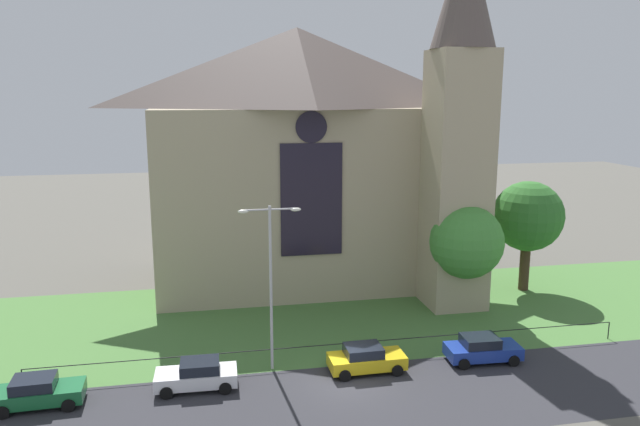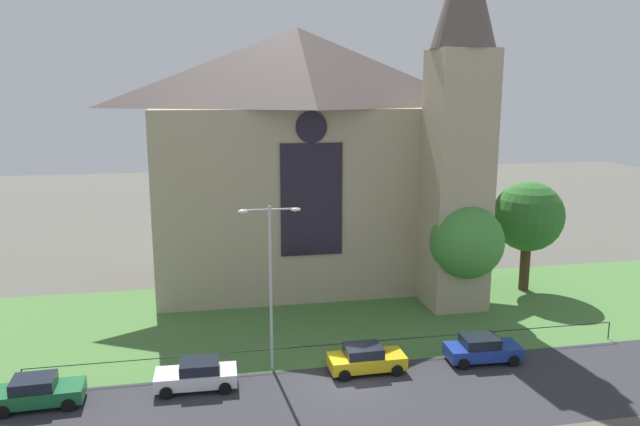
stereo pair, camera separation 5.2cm
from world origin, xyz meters
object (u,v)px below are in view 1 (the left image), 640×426
object	(u,v)px
parked_car_yellow	(366,359)
parked_car_blue	(482,349)
tree_right_near	(467,242)
tree_right_far	(528,217)
parked_car_green	(38,392)
streetlamp_near	(271,269)
church_building	(309,155)
parked_car_white	(197,375)

from	to	relation	value
parked_car_yellow	parked_car_blue	world-z (taller)	same
tree_right_near	tree_right_far	bearing A→B (deg)	28.85
parked_car_green	streetlamp_near	bearing A→B (deg)	7.11
church_building	parked_car_green	bearing A→B (deg)	-133.82
parked_car_white	parked_car_yellow	xyz separation A→B (m)	(9.14, 0.19, 0.00)
tree_right_near	streetlamp_near	bearing A→B (deg)	-156.00
parked_car_white	parked_car_blue	distance (m)	16.02
tree_right_near	parked_car_green	world-z (taller)	tree_right_near
tree_right_near	parked_car_white	world-z (taller)	tree_right_near
streetlamp_near	parked_car_green	distance (m)	12.94
tree_right_near	parked_car_blue	bearing A→B (deg)	-106.76
tree_right_near	parked_car_yellow	xyz separation A→B (m)	(-9.20, -7.67, -4.30)
parked_car_yellow	parked_car_green	bearing A→B (deg)	-178.88
tree_right_far	parked_car_blue	world-z (taller)	tree_right_far
tree_right_near	parked_car_yellow	world-z (taller)	tree_right_near
parked_car_white	tree_right_far	bearing A→B (deg)	-153.70
church_building	parked_car_white	world-z (taller)	church_building
church_building	tree_right_near	xyz separation A→B (m)	(9.41, -9.05, -5.23)
church_building	tree_right_near	distance (m)	14.07
parked_car_yellow	parked_car_blue	size ratio (longest dim) A/B	0.99
church_building	parked_car_white	distance (m)	21.37
tree_right_near	parked_car_yellow	distance (m)	12.73
parked_car_green	parked_car_white	world-z (taller)	same
tree_right_near	parked_car_white	bearing A→B (deg)	-156.78
tree_right_near	parked_car_blue	xyz separation A→B (m)	(-2.32, -7.69, -4.30)
church_building	parked_car_yellow	xyz separation A→B (m)	(0.21, -16.73, -9.53)
parked_car_green	parked_car_blue	size ratio (longest dim) A/B	0.99
tree_right_far	parked_car_yellow	size ratio (longest dim) A/B	2.02
parked_car_green	church_building	bearing A→B (deg)	44.15
tree_right_far	parked_car_green	bearing A→B (deg)	-159.98
parked_car_yellow	tree_right_near	bearing A→B (deg)	39.04
church_building	parked_car_blue	xyz separation A→B (m)	(7.10, -16.74, -9.53)
parked_car_green	parked_car_yellow	size ratio (longest dim) A/B	1.01
streetlamp_near	parked_car_white	size ratio (longest dim) A/B	2.18
streetlamp_near	parked_car_blue	world-z (taller)	streetlamp_near
tree_right_near	parked_car_green	size ratio (longest dim) A/B	1.78
parked_car_blue	parked_car_yellow	bearing A→B (deg)	-177.26
tree_right_far	parked_car_white	size ratio (longest dim) A/B	2.01
tree_right_near	parked_car_green	distance (m)	27.61
parked_car_blue	tree_right_near	bearing A→B (deg)	76.10
streetlamp_near	parked_car_white	distance (m)	6.68
streetlamp_near	parked_car_white	xyz separation A→B (m)	(-4.09, -1.53, -5.06)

